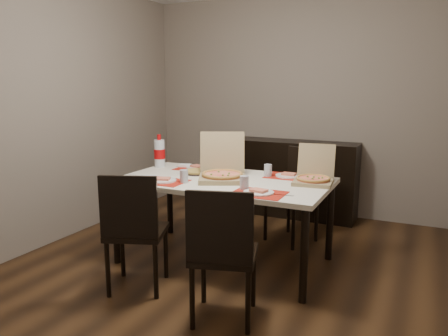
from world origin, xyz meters
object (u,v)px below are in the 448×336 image
Objects in this scene: chair_far_left at (220,181)px; pizza_box_center at (222,173)px; chair_far_right at (296,190)px; chair_near_right at (222,250)px; sideboard at (292,178)px; soda_bottle at (159,153)px; chair_near_left at (134,227)px; dip_bowl at (235,175)px; dining_table at (224,187)px.

chair_far_left is 1.07m from pizza_box_center.
chair_far_right is at bearing 63.08° from pizza_box_center.
chair_near_right is at bearing -64.52° from pizza_box_center.
chair_near_right is 1.00× the size of chair_far_left.
chair_far_right is (0.27, -0.79, 0.06)m from sideboard.
sideboard is at bearing 49.32° from chair_far_left.
sideboard is 4.64× the size of soda_bottle.
pizza_box_center reaches higher than chair_far_left.
chair_near_right is 1.00× the size of chair_far_right.
chair_near_left is at bearing -101.77° from sideboard.
dip_bowl is (-0.11, -1.47, 0.31)m from sideboard.
dip_bowl is at bearing 110.02° from chair_near_right.
sideboard is 0.84m from chair_far_right.
sideboard is 13.03× the size of dip_bowl.
sideboard is 2.48m from chair_near_left.
soda_bottle is at bearing 163.14° from dining_table.
pizza_box_center is (0.47, -0.91, 0.30)m from chair_far_left.
chair_far_left is (-0.91, 1.83, 0.00)m from chair_near_right.
pizza_box_center reaches higher than soda_bottle.
soda_bottle is at bearing -125.41° from sideboard.
soda_bottle is (-0.82, 0.27, 0.08)m from pizza_box_center.
chair_far_left reaches higher than sideboard.
chair_far_left and chair_far_right have the same top height.
soda_bottle is (-0.86, 0.10, 0.12)m from dip_bowl.
sideboard is 0.83× the size of dining_table.
pizza_box_center is at bearing -95.30° from sideboard.
chair_near_left reaches higher than sideboard.
pizza_box_center is (-0.44, 0.92, 0.30)m from chair_near_right.
dining_table is at bearing -95.10° from sideboard.
dip_bowl is at bearing -119.66° from chair_far_right.
chair_far_right reaches higher than dining_table.
soda_bottle reaches higher than chair_far_left.
chair_far_right is 2.87× the size of soda_bottle.
dip_bowl is (-0.40, 1.09, 0.25)m from chair_near_right.
pizza_box_center is (-0.43, -0.84, 0.30)m from chair_far_right.
chair_far_left is at bearing -130.68° from sideboard.
sideboard is at bearing 109.04° from chair_far_right.
chair_near_left and chair_far_left have the same top height.
chair_far_left is 0.90m from chair_far_right.
chair_far_left is (-0.11, 1.71, 0.00)m from chair_near_left.
chair_near_right is at bearing -83.60° from sideboard.
pizza_box_center is 1.74× the size of soda_bottle.
chair_near_left is 2.87× the size of soda_bottle.
pizza_box_center reaches higher than dip_bowl.
chair_near_left and chair_far_right have the same top height.
pizza_box_center reaches higher than chair_near_right.
chair_near_right is at bearing -89.60° from chair_far_right.
dining_table is 1.94× the size of chair_near_left.
sideboard is 1.68m from pizza_box_center.
chair_far_left is 0.94m from dip_bowl.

